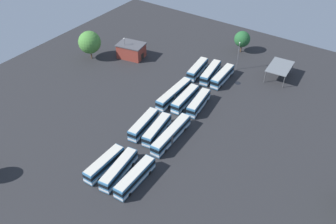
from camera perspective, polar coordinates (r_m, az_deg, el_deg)
The scene contains 24 objects.
ground_plane at distance 100.91m, azimuth 0.63°, elevation -0.97°, with size 127.06×127.06×0.00m, color #28282B.
bus_row0_slot0 at distance 83.11m, azimuth -5.06°, elevation -9.92°, with size 12.18×2.95×3.35m.
bus_row0_slot1 at distance 85.10m, azimuth -7.53°, elevation -8.72°, with size 12.42×4.13×3.35m.
bus_row0_slot2 at distance 86.80m, azimuth -9.71°, elevation -7.85°, with size 11.45×2.75×3.35m.
bus_row1_slot0 at distance 93.02m, azimuth 0.49°, elevation -3.47°, with size 15.32×3.27×3.35m.
bus_row1_slot1 at distance 94.53m, azimuth -1.71°, elevation -2.70°, with size 11.61×4.13×3.35m.
bus_row1_slot2 at distance 96.26m, azimuth -3.75°, elevation -1.92°, with size 11.78×3.90×3.35m.
bus_row2_slot0 at distance 103.95m, azimuth 4.71°, elevation 1.43°, with size 11.37×3.97×3.35m.
bus_row2_slot1 at distance 105.27m, azimuth 2.66°, elevation 2.05°, with size 12.13×3.31×3.35m.
bus_row2_slot2 at distance 107.14m, azimuth 0.94°, elevation 2.80°, with size 15.26×2.77×3.35m.
bus_row3_slot0 at distance 116.35m, azimuth 8.35°, elevation 5.46°, with size 11.93×3.13×3.35m.
bus_row3_slot1 at distance 117.75m, azimuth 6.54°, elevation 6.04°, with size 12.27×4.27×3.35m.
bus_row3_slot2 at distance 119.12m, azimuth 4.55°, elevation 6.58°, with size 11.39×3.92×3.35m.
depot_building at distance 128.64m, azimuth -5.65°, elevation 9.37°, with size 7.94×9.91×4.93m.
maintenance_shelter at distance 120.77m, azimuth 16.79°, elevation 6.65°, with size 10.68×7.25×4.14m.
lamp_post_by_building at distance 121.41m, azimuth 10.69°, elevation 8.56°, with size 0.56×0.28×9.71m.
lamp_post_far_corner at distance 127.44m, azimuth -6.65°, elevation 9.83°, with size 0.56×0.28×7.35m.
tree_northeast at distance 128.21m, azimuth -11.93°, elevation 10.41°, with size 7.51×7.51×9.78m.
tree_northwest at distance 132.61m, azimuth 11.30°, elevation 10.91°, with size 5.48×5.48×7.67m.
puddle_front_lane at distance 100.56m, azimuth 2.12°, elevation -1.15°, with size 3.02×3.02×0.01m, color black.
puddle_between_rows at distance 117.10m, azimuth 10.63°, elevation 4.39°, with size 1.88×1.88×0.01m, color black.
puddle_back_corner at distance 116.92m, azimuth 4.56°, elevation 4.91°, with size 4.19×4.19×0.01m, color black.
puddle_near_shelter at distance 110.81m, azimuth 4.98°, elevation 2.84°, with size 3.90×3.90×0.01m, color black.
puddle_centre_drain at distance 94.64m, azimuth -0.69°, elevation -4.05°, with size 1.75×1.75×0.01m, color black.
Camera 1 is at (-65.71, -43.81, 62.81)m, focal length 39.78 mm.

